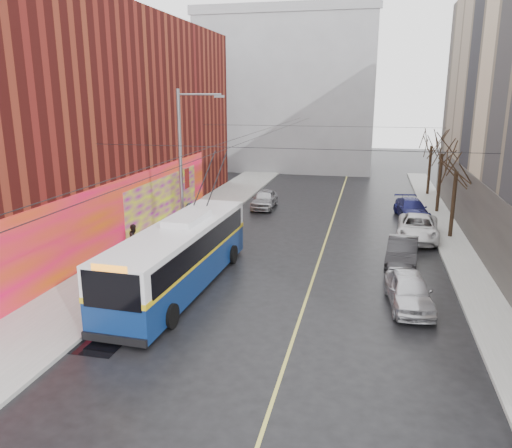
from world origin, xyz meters
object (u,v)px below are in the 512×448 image
(tree_near, at_px, (458,159))
(pedestrian_b, at_px, (134,238))
(parked_car_b, at_px, (402,252))
(tree_mid, at_px, (443,143))
(trolleybus, at_px, (180,255))
(pedestrian_c, at_px, (190,216))
(tree_far, at_px, (432,137))
(parked_car_d, at_px, (412,209))
(pedestrian_a, at_px, (143,249))
(parked_car_c, at_px, (418,228))
(streetlight_pole, at_px, (183,167))
(following_car, at_px, (264,199))
(parked_car_a, at_px, (409,290))

(tree_near, xyz_separation_m, pedestrian_b, (-17.65, -7.40, -4.02))
(tree_near, relative_size, pedestrian_b, 3.97)
(tree_near, bearing_deg, parked_car_b, -118.71)
(tree_mid, distance_m, trolleybus, 23.05)
(parked_car_b, bearing_deg, pedestrian_c, 169.50)
(tree_far, xyz_separation_m, trolleybus, (-13.35, -25.43, -3.55))
(parked_car_d, distance_m, pedestrian_a, 20.16)
(parked_car_c, distance_m, pedestrian_b, 17.08)
(tree_near, xyz_separation_m, tree_mid, (0.00, 7.00, 0.28))
(tree_far, distance_m, parked_car_c, 15.34)
(tree_near, distance_m, pedestrian_c, 16.91)
(pedestrian_a, bearing_deg, tree_near, -54.69)
(streetlight_pole, height_order, parked_car_c, streetlight_pole)
(following_car, height_order, pedestrian_a, pedestrian_a)
(trolleybus, bearing_deg, parked_car_a, 2.73)
(tree_mid, xyz_separation_m, following_car, (-13.06, -1.22, -4.53))
(tree_mid, distance_m, pedestrian_a, 23.43)
(parked_car_b, bearing_deg, streetlight_pole, -173.70)
(parked_car_b, distance_m, pedestrian_b, 14.53)
(tree_near, bearing_deg, tree_mid, 90.00)
(pedestrian_b, bearing_deg, parked_car_b, -76.14)
(streetlight_pole, xyz_separation_m, pedestrian_c, (-1.17, 3.93, -3.82))
(tree_far, height_order, trolleybus, tree_far)
(trolleybus, xyz_separation_m, parked_car_d, (11.35, 16.35, -0.90))
(streetlight_pole, height_order, tree_mid, streetlight_pole)
(pedestrian_b, bearing_deg, following_car, -11.48)
(tree_mid, height_order, parked_car_c, tree_mid)
(parked_car_b, distance_m, parked_car_d, 10.83)
(tree_far, xyz_separation_m, parked_car_d, (-2.00, -9.08, -4.46))
(tree_mid, bearing_deg, tree_near, -90.00)
(tree_near, xyz_separation_m, parked_car_c, (-2.00, -0.56, -4.25))
(parked_car_b, bearing_deg, pedestrian_a, -159.07)
(parked_car_a, bearing_deg, pedestrian_c, 138.96)
(tree_near, bearing_deg, streetlight_pole, -158.38)
(following_car, bearing_deg, tree_near, -25.61)
(trolleybus, relative_size, following_car, 2.87)
(following_car, height_order, pedestrian_b, pedestrian_b)
(parked_car_d, bearing_deg, parked_car_a, -103.20)
(trolleybus, xyz_separation_m, parked_car_b, (10.15, 5.59, -0.87))
(parked_car_c, relative_size, parked_car_d, 1.11)
(trolleybus, distance_m, pedestrian_a, 3.51)
(trolleybus, height_order, pedestrian_b, trolleybus)
(tree_mid, xyz_separation_m, parked_car_c, (-2.00, -7.56, -4.53))
(parked_car_d, bearing_deg, following_car, 166.55)
(parked_car_a, bearing_deg, tree_far, 76.86)
(parked_car_a, bearing_deg, pedestrian_a, 165.85)
(trolleybus, distance_m, parked_car_c, 15.74)
(following_car, xyz_separation_m, pedestrian_c, (-3.26, -7.86, 0.31))
(parked_car_b, distance_m, following_car, 15.24)
(trolleybus, height_order, pedestrian_a, trolleybus)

